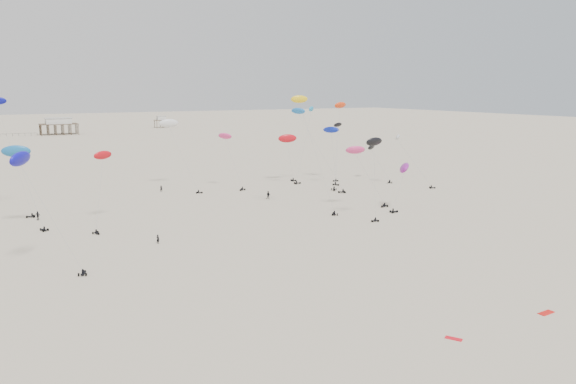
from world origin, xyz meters
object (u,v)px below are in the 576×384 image
rig_0 (102,170)px  rig_4 (339,120)px  rig_9 (5,128)px  spectator_0 (158,243)px  pavilion_small (161,123)px  pavilion_main (59,127)px

rig_0 → rig_4: 73.03m
rig_4 → rig_9: bearing=-17.5°
spectator_0 → pavilion_small: bearing=-53.4°
rig_0 → rig_9: 26.85m
pavilion_main → spectator_0: pavilion_main is taller
pavilion_small → rig_0: bearing=-108.5°
pavilion_small → rig_9: rig_9 is taller
pavilion_main → rig_9: (-36.18, -220.71, 14.10)m
pavilion_small → rig_0: 286.01m
pavilion_main → rig_0: 242.16m
rig_4 → rig_9: rig_9 is taller
pavilion_main → spectator_0: 261.71m
rig_0 → rig_9: bearing=-69.3°
rig_4 → rig_9: 85.45m
pavilion_main → rig_4: (49.27, -220.90, 13.40)m
pavilion_small → rig_4: size_ratio=0.39×
pavilion_main → rig_4: 226.73m
pavilion_small → rig_0: (-90.55, -271.20, 7.32)m
rig_0 → spectator_0: 23.33m
rig_4 → rig_9: (-85.45, 0.19, 0.70)m
rig_0 → spectator_0: size_ratio=8.61×
pavilion_main → rig_9: bearing=-99.3°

